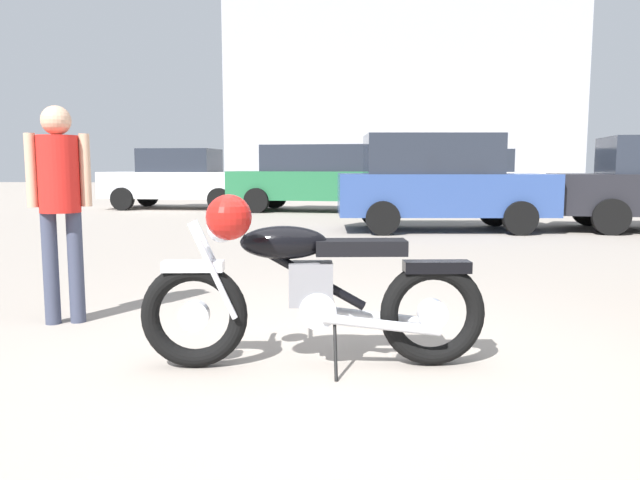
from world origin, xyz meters
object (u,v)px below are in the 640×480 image
red_hatchback_near (439,181)px  blue_hatchback_right (325,176)px  vintage_motorcycle (305,288)px  dark_sedan_left (476,178)px  bystander (60,192)px  silver_sedan_mid (181,179)px

red_hatchback_near → blue_hatchback_right: size_ratio=0.81×
vintage_motorcycle → blue_hatchback_right: 12.81m
blue_hatchback_right → dark_sedan_left: blue_hatchback_right is taller
blue_hatchback_right → dark_sedan_left: bearing=-147.1°
bystander → red_hatchback_near: bearing=131.7°
dark_sedan_left → red_hatchback_near: bearing=-98.5°
vintage_motorcycle → red_hatchback_near: bearing=-107.8°
vintage_motorcycle → dark_sedan_left: size_ratio=0.47×
red_hatchback_near → blue_hatchback_right: 5.28m
dark_sedan_left → bystander: bearing=-104.8°
silver_sedan_mid → dark_sedan_left: 8.49m
red_hatchback_near → dark_sedan_left: bearing=70.7°
bystander → blue_hatchback_right: blue_hatchback_right is taller
vintage_motorcycle → red_hatchback_near: size_ratio=0.52×
vintage_motorcycle → blue_hatchback_right: bearing=-92.6°
vintage_motorcycle → blue_hatchback_right: (-0.59, 12.79, 0.45)m
bystander → silver_sedan_mid: bearing=171.6°
bystander → vintage_motorcycle: bearing=43.5°
blue_hatchback_right → dark_sedan_left: (4.31, 2.02, -0.10)m
red_hatchback_near → dark_sedan_left: 6.99m
vintage_motorcycle → silver_sedan_mid: (-4.68, 13.56, 0.34)m
vintage_motorcycle → bystander: (-1.95, 0.95, 0.53)m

